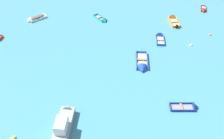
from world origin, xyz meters
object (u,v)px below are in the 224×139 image
motor_launch_grey_far_back (64,123)px  rowboat_blue_back_row_left (160,37)px  rowboat_orange_cluster_outer (173,19)px  mooring_buoy_near_foreground (210,35)px  rowboat_white_far_right (34,19)px  rowboat_deep_blue_near_left (191,107)px  rowboat_maroon_near_right (204,11)px  rowboat_turquoise_back_row_right (103,20)px  mooring_buoy_between_boats_right (191,45)px  rowboat_blue_foreground_center (142,66)px

motor_launch_grey_far_back → rowboat_blue_back_row_left: size_ratio=1.65×
rowboat_orange_cluster_outer → mooring_buoy_near_foreground: size_ratio=10.09×
rowboat_orange_cluster_outer → rowboat_white_far_right: bearing=172.9°
rowboat_orange_cluster_outer → rowboat_deep_blue_near_left: bearing=-102.3°
motor_launch_grey_far_back → rowboat_maroon_near_right: (25.22, 24.20, -0.47)m
rowboat_turquoise_back_row_right → rowboat_maroon_near_right: bearing=4.4°
motor_launch_grey_far_back → rowboat_turquoise_back_row_right: 23.56m
rowboat_blue_back_row_left → mooring_buoy_between_boats_right: (4.05, -2.76, -0.16)m
rowboat_orange_cluster_outer → rowboat_turquoise_back_row_right: (-12.22, 1.27, -0.04)m
rowboat_deep_blue_near_left → rowboat_white_far_right: bearing=129.8°
rowboat_blue_foreground_center → rowboat_blue_back_row_left: (4.40, 7.14, -0.03)m
rowboat_deep_blue_near_left → rowboat_turquoise_back_row_right: size_ratio=0.95×
rowboat_blue_back_row_left → rowboat_blue_foreground_center: bearing=-121.7°
motor_launch_grey_far_back → mooring_buoy_near_foreground: (22.75, 15.75, -0.59)m
rowboat_orange_cluster_outer → rowboat_turquoise_back_row_right: 12.28m
rowboat_white_far_right → motor_launch_grey_far_back: bearing=-76.8°
rowboat_white_far_right → rowboat_blue_back_row_left: size_ratio=1.02×
motor_launch_grey_far_back → rowboat_orange_cluster_outer: 28.27m
motor_launch_grey_far_back → rowboat_orange_cluster_outer: size_ratio=1.34×
rowboat_maroon_near_right → mooring_buoy_between_boats_right: rowboat_maroon_near_right is taller
rowboat_turquoise_back_row_right → mooring_buoy_between_boats_right: (12.38, -9.52, -0.15)m
rowboat_blue_foreground_center → rowboat_turquoise_back_row_right: (-3.92, 13.90, -0.05)m
rowboat_white_far_right → mooring_buoy_near_foreground: bearing=-17.0°
rowboat_orange_cluster_outer → mooring_buoy_near_foreground: 7.18m
rowboat_white_far_right → rowboat_turquoise_back_row_right: size_ratio=1.03×
motor_launch_grey_far_back → mooring_buoy_between_boats_right: (18.56, 13.20, -0.59)m
rowboat_turquoise_back_row_right → rowboat_white_far_right: bearing=171.8°
rowboat_deep_blue_near_left → mooring_buoy_near_foreground: (8.85, 14.82, -0.14)m
rowboat_blue_foreground_center → motor_launch_grey_far_back: motor_launch_grey_far_back is taller
rowboat_orange_cluster_outer → mooring_buoy_near_foreground: (4.36, -5.71, -0.18)m
rowboat_blue_back_row_left → mooring_buoy_between_boats_right: size_ratio=7.38×
motor_launch_grey_far_back → rowboat_blue_back_row_left: (14.51, 15.96, -0.43)m
rowboat_white_far_right → rowboat_deep_blue_near_left: 30.63m
rowboat_turquoise_back_row_right → rowboat_blue_back_row_left: bearing=-39.1°
motor_launch_grey_far_back → rowboat_turquoise_back_row_right: (6.18, 22.73, -0.45)m
rowboat_turquoise_back_row_right → mooring_buoy_near_foreground: bearing=-22.8°
motor_launch_grey_far_back → rowboat_blue_back_row_left: motor_launch_grey_far_back is taller
rowboat_white_far_right → rowboat_deep_blue_near_left: (19.62, -23.52, -0.16)m
rowboat_white_far_right → mooring_buoy_near_foreground: rowboat_white_far_right is taller
rowboat_blue_foreground_center → rowboat_maroon_near_right: (15.12, 15.37, -0.07)m
rowboat_blue_foreground_center → mooring_buoy_near_foreground: rowboat_blue_foreground_center is taller
rowboat_turquoise_back_row_right → rowboat_blue_back_row_left: rowboat_blue_back_row_left is taller
mooring_buoy_between_boats_right → rowboat_deep_blue_near_left: bearing=-110.8°
mooring_buoy_between_boats_right → rowboat_blue_back_row_left: bearing=145.8°
rowboat_deep_blue_near_left → rowboat_blue_foreground_center: bearing=115.7°
motor_launch_grey_far_back → rowboat_blue_back_row_left: 21.57m
rowboat_blue_foreground_center → mooring_buoy_between_boats_right: (8.45, 4.38, -0.19)m
rowboat_white_far_right → rowboat_blue_back_row_left: 21.93m
mooring_buoy_near_foreground → mooring_buoy_between_boats_right: size_ratio=0.90×
rowboat_blue_foreground_center → mooring_buoy_between_boats_right: size_ratio=10.00×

